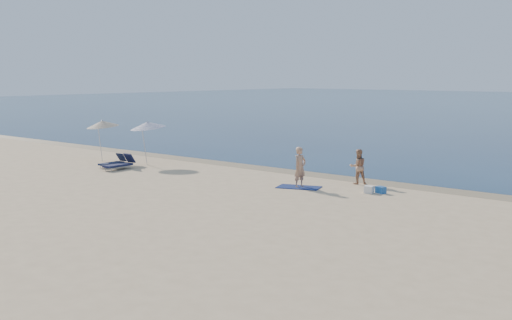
# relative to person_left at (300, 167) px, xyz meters

# --- Properties ---
(wet_sand_strip) EXTENTS (240.00, 1.60, 0.00)m
(wet_sand_strip) POSITION_rel_person_left_xyz_m (-2.67, 3.57, -0.92)
(wet_sand_strip) COLOR #847254
(wet_sand_strip) RESTS_ON ground
(person_left) EXTENTS (0.52, 0.72, 1.84)m
(person_left) POSITION_rel_person_left_xyz_m (0.00, 0.00, 0.00)
(person_left) COLOR tan
(person_left) RESTS_ON ground
(person_right) EXTENTS (0.99, 1.00, 1.63)m
(person_right) POSITION_rel_person_left_xyz_m (1.52, 2.50, -0.10)
(person_right) COLOR tan
(person_right) RESTS_ON ground
(beach_towel) EXTENTS (2.17, 1.65, 0.03)m
(beach_towel) POSITION_rel_person_left_xyz_m (-0.02, -0.05, -0.90)
(beach_towel) COLOR #0F1C4E
(beach_towel) RESTS_ON ground
(white_bag) EXTENTS (0.42, 0.38, 0.31)m
(white_bag) POSITION_rel_person_left_xyz_m (3.11, 0.78, -0.76)
(white_bag) COLOR white
(white_bag) RESTS_ON ground
(blue_cooler) EXTENTS (0.48, 0.40, 0.29)m
(blue_cooler) POSITION_rel_person_left_xyz_m (3.51, 1.09, -0.77)
(blue_cooler) COLOR #1F5AA8
(blue_cooler) RESTS_ON ground
(umbrella_near) EXTENTS (2.59, 2.60, 2.58)m
(umbrella_near) POSITION_rel_person_left_xyz_m (-10.99, 0.50, 1.32)
(umbrella_near) COLOR silver
(umbrella_near) RESTS_ON ground
(umbrella_far) EXTENTS (2.31, 2.33, 2.52)m
(umbrella_far) POSITION_rel_person_left_xyz_m (-14.17, -0.22, 1.28)
(umbrella_far) COLOR silver
(umbrella_far) RESTS_ON ground
(lounger_left) EXTENTS (0.68, 1.87, 0.81)m
(lounger_left) POSITION_rel_person_left_xyz_m (-10.69, -1.74, -0.62)
(lounger_left) COLOR #161B3D
(lounger_left) RESTS_ON ground
(lounger_right) EXTENTS (0.61, 1.64, 0.71)m
(lounger_right) POSITION_rel_person_left_xyz_m (-11.71, -1.42, -0.66)
(lounger_right) COLOR #161F3D
(lounger_right) RESTS_ON ground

